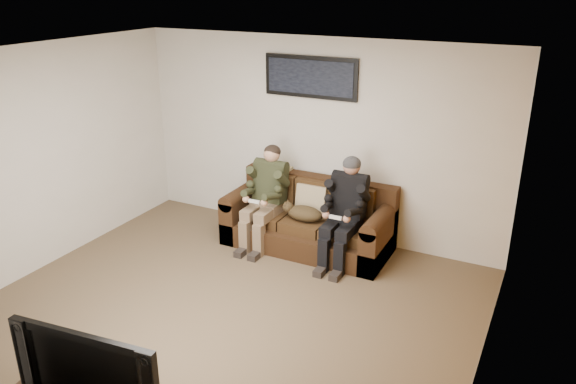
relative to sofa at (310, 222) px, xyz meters
The scene contains 15 objects.
floor 1.86m from the sofa, 93.89° to the right, with size 5.00×5.00×0.00m, color brown.
ceiling 2.92m from the sofa, 93.89° to the right, with size 5.00×5.00×0.00m, color silver.
wall_back 1.07m from the sofa, 106.28° to the left, with size 5.00×5.00×0.00m, color beige.
wall_front 4.19m from the sofa, 91.74° to the right, with size 5.00×5.00×0.00m, color beige.
wall_left 3.34m from the sofa, 145.18° to the right, with size 4.50×4.50×0.00m, color beige.
wall_right 3.15m from the sofa, 37.53° to the right, with size 4.50×4.50×0.00m, color beige.
accent_wall_right 3.14m from the sofa, 37.65° to the right, with size 4.50×4.50×0.00m, color #B46912.
sofa is the anchor object (origin of this frame).
throw_pillow 0.29m from the sofa, 90.00° to the left, with size 0.40×0.11×0.38m, color tan.
throw_blanket 0.87m from the sofa, 157.46° to the left, with size 0.43×0.21×0.08m, color #BCB68A.
person_left 0.69m from the sofa, 162.01° to the right, with size 0.51×0.87×1.28m.
person_right 0.69m from the sofa, 17.95° to the right, with size 0.51×0.86×1.28m.
cat 0.28m from the sofa, 91.49° to the right, with size 0.66×0.26×0.24m.
framed_poster 1.83m from the sofa, 117.10° to the left, with size 1.25×0.05×0.52m.
television 3.81m from the sofa, 88.20° to the right, with size 1.14×0.15×0.66m, color black.
Camera 1 is at (2.84, -4.18, 3.28)m, focal length 35.00 mm.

